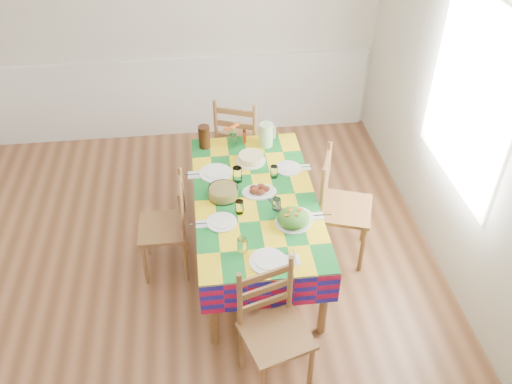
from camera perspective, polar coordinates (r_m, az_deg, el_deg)
room at (r=3.55m, az=-10.81°, el=3.36°), size 4.58×5.08×2.78m
wainscot at (r=6.12m, az=-9.19°, el=9.98°), size 4.41×0.06×0.92m
window_right at (r=4.18m, az=21.53°, el=9.33°), size 0.00×1.40×1.40m
dining_table at (r=4.29m, az=-0.09°, el=-1.24°), size 0.95×1.77×0.69m
setting_near_head at (r=3.72m, az=0.37°, el=-6.71°), size 0.42×0.28×0.12m
setting_left_near at (r=4.03m, az=-3.02°, el=-2.60°), size 0.41×0.24×0.11m
setting_left_far at (r=4.44m, az=-3.53°, el=1.96°), size 0.49×0.29×0.13m
setting_right_near at (r=4.06m, az=3.68°, el=-2.17°), size 0.43×0.25×0.11m
setting_right_far at (r=4.50m, az=2.95°, el=2.40°), size 0.41×0.24×0.10m
meat_platter at (r=4.27m, az=0.33°, el=0.16°), size 0.28×0.20×0.05m
salad_platter at (r=3.99m, az=3.93°, el=-2.79°), size 0.27×0.27×0.11m
pasta_bowl at (r=4.22m, az=-3.49°, el=-0.04°), size 0.24×0.24×0.08m
cake at (r=4.60m, az=-0.52°, el=3.57°), size 0.25×0.25×0.07m
serving_utensils at (r=4.20m, az=1.88°, el=-0.86°), size 0.13×0.29×0.01m
flower_vase at (r=4.77m, az=-2.47°, el=5.78°), size 0.14×0.12×0.22m
hot_sauce at (r=4.83m, az=-1.23°, el=5.91°), size 0.03×0.03×0.14m
green_pitcher at (r=4.78m, az=1.06°, el=6.05°), size 0.13×0.13×0.21m
tea_pitcher at (r=4.77m, az=-5.47°, el=5.80°), size 0.10×0.10×0.21m
name_card at (r=3.62m, az=1.38°, el=-8.69°), size 0.07×0.02×0.02m
chair_near at (r=3.63m, az=1.87°, el=-14.36°), size 0.51×0.50×0.94m
chair_far at (r=5.26m, az=-1.72°, el=5.32°), size 0.56×0.54×0.98m
chair_left at (r=4.39m, az=-9.26°, el=-3.65°), size 0.38×0.40×0.90m
chair_right at (r=4.50m, az=8.81°, el=-1.64°), size 0.54×0.55×1.00m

